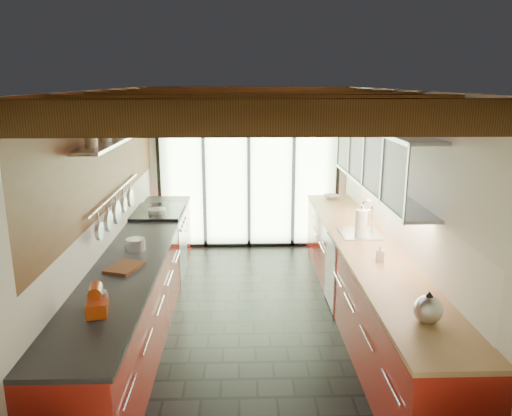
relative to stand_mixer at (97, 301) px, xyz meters
name	(u,v)px	position (x,y,z in m)	size (l,w,h in m)	color
ground	(253,322)	(1.27, 1.59, -1.02)	(5.50, 5.50, 0.00)	black
room_shell	(253,181)	(1.27, 1.59, 0.64)	(5.50, 5.50, 5.50)	silver
ceiling_beams	(252,102)	(1.27, 1.96, 1.45)	(3.14, 5.06, 4.90)	#593316
glass_door	(249,147)	(1.27, 4.28, 0.64)	(2.95, 0.10, 2.90)	#C6EAAD
left_counter	(140,286)	(-0.01, 1.59, -0.56)	(0.68, 5.00, 0.92)	maroon
range_stove	(160,244)	(-0.01, 3.04, -0.55)	(0.66, 0.90, 0.97)	silver
right_counter	(365,283)	(2.54, 1.59, -0.56)	(0.68, 5.00, 0.92)	maroon
sink_assembly	(360,231)	(2.56, 1.99, -0.06)	(0.45, 0.52, 0.43)	silver
upper_cabinets_right	(379,158)	(2.70, 1.89, 0.83)	(0.34, 3.00, 3.00)	silver
left_wall_fixtures	(118,161)	(-0.20, 1.77, 0.83)	(0.28, 2.60, 0.96)	silver
stand_mixer	(97,301)	(0.00, 0.00, 0.00)	(0.20, 0.29, 0.24)	#C13C0F
pot_large	(136,244)	(0.00, 1.48, -0.03)	(0.20, 0.20, 0.13)	silver
pot_small	(157,212)	(0.00, 2.91, -0.05)	(0.24, 0.24, 0.09)	silver
cutting_board	(124,267)	(0.00, 0.93, -0.08)	(0.26, 0.36, 0.03)	brown
kettle	(428,308)	(2.54, -0.24, 0.02)	(0.26, 0.29, 0.26)	silver
paper_towel	(361,223)	(2.54, 1.91, 0.06)	(0.18, 0.18, 0.37)	white
soap_bottle	(380,253)	(2.54, 1.07, -0.01)	(0.08, 0.08, 0.17)	silver
bowl	(331,197)	(2.54, 3.84, -0.07)	(0.23, 0.23, 0.06)	silver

